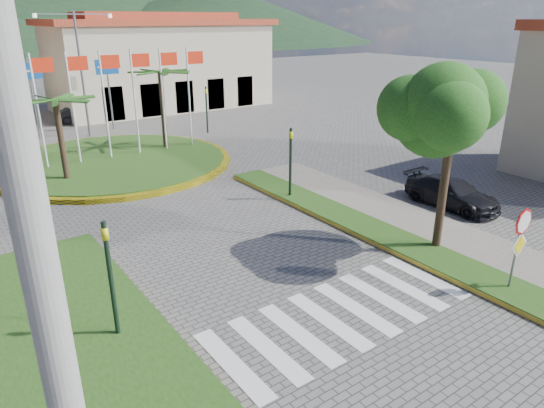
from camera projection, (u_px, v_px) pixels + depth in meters
ground at (471, 404)px, 10.10m from camera, size 160.00×160.00×0.00m
sidewalk_right at (528, 278)px, 14.87m from camera, size 4.00×28.00×0.15m
verge_right at (506, 290)px, 14.21m from camera, size 1.60×28.00×0.18m
median_left at (70, 366)px, 11.07m from camera, size 5.00×14.00×0.18m
crosswalk at (339, 315)px, 13.13m from camera, size 8.00×3.00×0.01m
roundabout_island at (115, 161)px, 26.72m from camera, size 12.70×12.70×6.00m
stop_sign at (520, 237)px, 13.62m from camera, size 0.80×0.11×2.65m
deciduous_tree at (455, 100)px, 15.04m from camera, size 3.60×3.60×6.80m
utility_pole at (60, 375)px, 4.40m from camera, size 0.32×0.32×9.00m
traffic_light_left at (110, 270)px, 11.50m from camera, size 0.15×0.18×3.20m
traffic_light_right at (291, 157)px, 20.96m from camera, size 0.15×0.18×3.20m
traffic_light_far at (206, 105)px, 33.48m from camera, size 0.18×0.15×3.20m
direction_sign_west at (31, 85)px, 31.22m from camera, size 1.60×0.14×5.20m
direction_sign_east at (108, 80)px, 33.95m from camera, size 1.60×0.14×5.20m
street_lamp_centre at (81, 68)px, 31.78m from camera, size 4.80×0.16×8.00m
building_right at (160, 62)px, 42.96m from camera, size 19.08×9.54×8.05m
hill_far_east at (213, 13)px, 147.38m from camera, size 120.00×120.00×18.00m
car_dark_b at (83, 114)px, 37.43m from camera, size 4.10×2.23×1.28m
car_side_right at (452, 193)px, 20.59m from camera, size 1.71×4.18×1.21m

